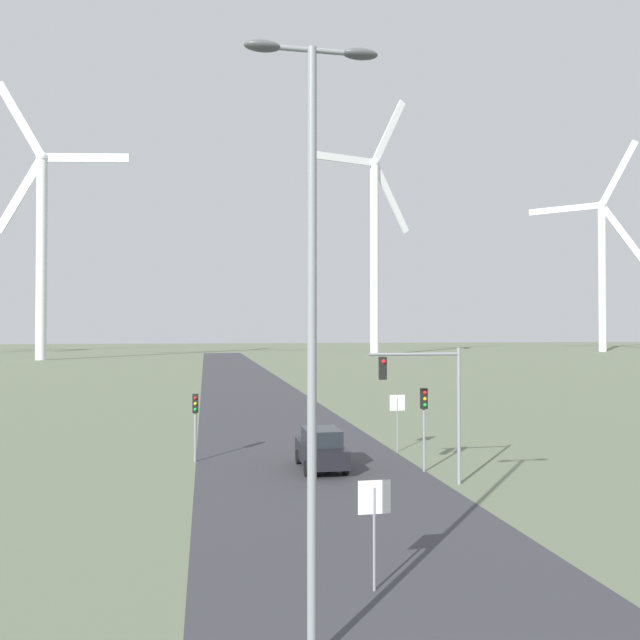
% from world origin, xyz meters
% --- Properties ---
extents(road_surface, '(10.00, 240.00, 0.01)m').
position_xyz_m(road_surface, '(0.00, 48.00, 0.00)').
color(road_surface, '#38383D').
rests_on(road_surface, ground).
extents(streetlamp, '(2.59, 0.32, 11.65)m').
position_xyz_m(streetlamp, '(-2.60, 4.55, 7.09)').
color(streetlamp, gray).
rests_on(streetlamp, ground).
extents(stop_sign_near, '(0.81, 0.07, 2.63)m').
position_xyz_m(stop_sign_near, '(-0.59, 7.43, 1.84)').
color(stop_sign_near, gray).
rests_on(stop_sign_near, ground).
extents(stop_sign_far, '(0.81, 0.07, 2.91)m').
position_xyz_m(stop_sign_far, '(5.12, 23.74, 2.04)').
color(stop_sign_far, gray).
rests_on(stop_sign_far, ground).
extents(traffic_light_post_near_left, '(0.28, 0.34, 3.20)m').
position_xyz_m(traffic_light_post_near_left, '(-5.03, 23.17, 2.35)').
color(traffic_light_post_near_left, gray).
rests_on(traffic_light_post_near_left, ground).
extents(traffic_light_post_near_right, '(0.28, 0.34, 3.67)m').
position_xyz_m(traffic_light_post_near_right, '(4.91, 19.14, 2.69)').
color(traffic_light_post_near_right, gray).
rests_on(traffic_light_post_near_right, ground).
extents(traffic_light_mast_overhead, '(3.82, 0.35, 5.52)m').
position_xyz_m(traffic_light_mast_overhead, '(4.18, 16.76, 3.91)').
color(traffic_light_mast_overhead, gray).
rests_on(traffic_light_mast_overhead, ground).
extents(car_approaching, '(1.88, 4.11, 1.83)m').
position_xyz_m(car_approaching, '(0.54, 20.47, 0.91)').
color(car_approaching, black).
rests_on(car_approaching, ground).
extents(wind_turbine_left, '(27.95, 4.73, 59.23)m').
position_xyz_m(wind_turbine_left, '(-38.76, 133.12, 26.62)').
color(wind_turbine_left, silver).
rests_on(wind_turbine_left, ground).
extents(wind_turbine_center, '(28.88, 11.84, 66.50)m').
position_xyz_m(wind_turbine_center, '(37.43, 144.87, 29.87)').
color(wind_turbine_center, silver).
rests_on(wind_turbine_center, ground).
extents(wind_turbine_right, '(29.09, 15.38, 62.24)m').
position_xyz_m(wind_turbine_right, '(111.20, 159.15, 27.26)').
color(wind_turbine_right, silver).
rests_on(wind_turbine_right, ground).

